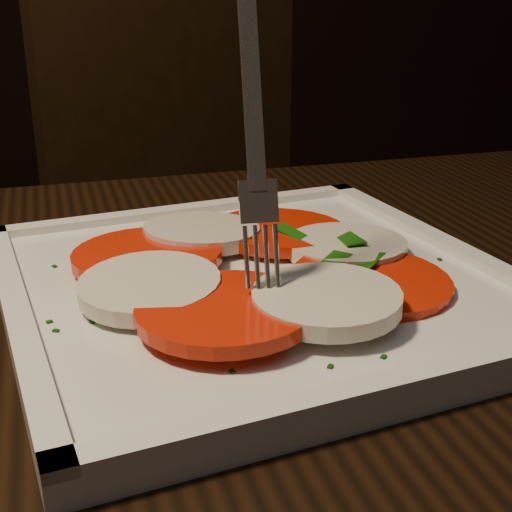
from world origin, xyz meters
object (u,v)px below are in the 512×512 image
fork (250,108)px  plate (256,288)px  table (256,501)px  chair (212,268)px

fork → plate: bearing=70.0°
table → fork: fork is taller
table → fork: size_ratio=6.75×
chair → fork: fork is taller
chair → fork: bearing=-118.5°
table → plate: (0.01, 0.08, 0.11)m
chair → fork: (-0.05, -0.60, 0.34)m
plate → fork: bearing=-109.2°
table → plate: 0.13m
chair → plate: (-0.04, -0.58, 0.22)m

